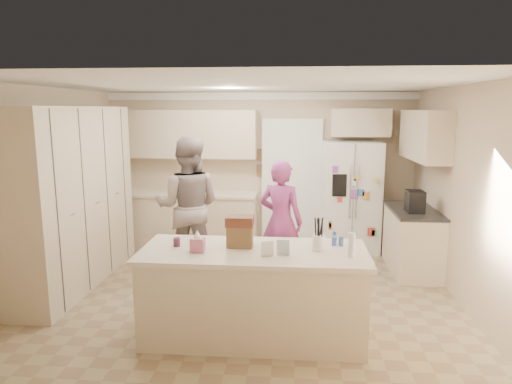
# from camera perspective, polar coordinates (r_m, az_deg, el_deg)

# --- Properties ---
(floor) EXTENTS (5.20, 4.60, 0.02)m
(floor) POSITION_cam_1_polar(r_m,az_deg,el_deg) (5.99, -1.27, -12.55)
(floor) COLOR #93835E
(floor) RESTS_ON ground
(ceiling) EXTENTS (5.20, 4.60, 0.02)m
(ceiling) POSITION_cam_1_polar(r_m,az_deg,el_deg) (5.52, -1.38, 13.37)
(ceiling) COLOR white
(ceiling) RESTS_ON wall_back
(wall_back) EXTENTS (5.20, 0.02, 2.60)m
(wall_back) POSITION_cam_1_polar(r_m,az_deg,el_deg) (7.88, 0.49, 2.92)
(wall_back) COLOR beige
(wall_back) RESTS_ON ground
(wall_front) EXTENTS (5.20, 0.02, 2.60)m
(wall_front) POSITION_cam_1_polar(r_m,az_deg,el_deg) (3.39, -5.57, -7.22)
(wall_front) COLOR beige
(wall_front) RESTS_ON ground
(wall_left) EXTENTS (0.02, 4.60, 2.60)m
(wall_left) POSITION_cam_1_polar(r_m,az_deg,el_deg) (6.43, -25.11, 0.25)
(wall_left) COLOR beige
(wall_left) RESTS_ON ground
(wall_right) EXTENTS (0.02, 4.60, 2.60)m
(wall_right) POSITION_cam_1_polar(r_m,az_deg,el_deg) (5.93, 24.64, -0.50)
(wall_right) COLOR beige
(wall_right) RESTS_ON ground
(crown_back) EXTENTS (5.20, 0.08, 0.12)m
(crown_back) POSITION_cam_1_polar(r_m,az_deg,el_deg) (7.77, 0.47, 11.91)
(crown_back) COLOR white
(crown_back) RESTS_ON wall_back
(pantry_bank) EXTENTS (0.60, 2.60, 2.35)m
(pantry_bank) POSITION_cam_1_polar(r_m,az_deg,el_deg) (6.48, -21.77, -0.57)
(pantry_bank) COLOR beige
(pantry_bank) RESTS_ON floor
(back_base_cab) EXTENTS (2.20, 0.60, 0.88)m
(back_base_cab) POSITION_cam_1_polar(r_m,az_deg,el_deg) (7.91, -8.04, -3.49)
(back_base_cab) COLOR beige
(back_base_cab) RESTS_ON floor
(back_countertop) EXTENTS (2.24, 0.63, 0.04)m
(back_countertop) POSITION_cam_1_polar(r_m,az_deg,el_deg) (7.80, -8.15, -0.23)
(back_countertop) COLOR beige
(back_countertop) RESTS_ON back_base_cab
(back_upper_cab) EXTENTS (2.20, 0.35, 0.80)m
(back_upper_cab) POSITION_cam_1_polar(r_m,az_deg,el_deg) (7.82, -8.11, 7.18)
(back_upper_cab) COLOR beige
(back_upper_cab) RESTS_ON wall_back
(doorway_opening) EXTENTS (0.90, 0.06, 2.10)m
(doorway_opening) POSITION_cam_1_polar(r_m,az_deg,el_deg) (7.87, 4.47, 1.03)
(doorway_opening) COLOR black
(doorway_opening) RESTS_ON floor
(doorway_casing) EXTENTS (1.02, 0.03, 2.22)m
(doorway_casing) POSITION_cam_1_polar(r_m,az_deg,el_deg) (7.83, 4.47, 0.99)
(doorway_casing) COLOR white
(doorway_casing) RESTS_ON floor
(wall_frame_upper) EXTENTS (0.15, 0.02, 0.20)m
(wall_frame_upper) POSITION_cam_1_polar(r_m,az_deg,el_deg) (7.81, 0.62, 4.70)
(wall_frame_upper) COLOR brown
(wall_frame_upper) RESTS_ON wall_back
(wall_frame_lower) EXTENTS (0.15, 0.02, 0.20)m
(wall_frame_lower) POSITION_cam_1_polar(r_m,az_deg,el_deg) (7.84, 0.61, 2.74)
(wall_frame_lower) COLOR brown
(wall_frame_lower) RESTS_ON wall_back
(refrigerator) EXTENTS (0.93, 0.74, 1.80)m
(refrigerator) POSITION_cam_1_polar(r_m,az_deg,el_deg) (7.62, 11.71, -0.59)
(refrigerator) COLOR white
(refrigerator) RESTS_ON floor
(fridge_seam) EXTENTS (0.02, 0.02, 1.78)m
(fridge_seam) POSITION_cam_1_polar(r_m,az_deg,el_deg) (7.28, 12.04, -1.12)
(fridge_seam) COLOR gray
(fridge_seam) RESTS_ON refrigerator
(fridge_dispenser) EXTENTS (0.22, 0.03, 0.35)m
(fridge_dispenser) POSITION_cam_1_polar(r_m,az_deg,el_deg) (7.20, 10.38, 0.83)
(fridge_dispenser) COLOR black
(fridge_dispenser) RESTS_ON refrigerator
(fridge_handle_l) EXTENTS (0.02, 0.02, 0.85)m
(fridge_handle_l) POSITION_cam_1_polar(r_m,az_deg,el_deg) (7.23, 11.70, 0.02)
(fridge_handle_l) COLOR silver
(fridge_handle_l) RESTS_ON refrigerator
(fridge_handle_r) EXTENTS (0.02, 0.02, 0.85)m
(fridge_handle_r) POSITION_cam_1_polar(r_m,az_deg,el_deg) (7.24, 12.49, 0.01)
(fridge_handle_r) COLOR silver
(fridge_handle_r) RESTS_ON refrigerator
(over_fridge_cab) EXTENTS (0.95, 0.35, 0.45)m
(over_fridge_cab) POSITION_cam_1_polar(r_m,az_deg,el_deg) (7.68, 12.89, 8.46)
(over_fridge_cab) COLOR beige
(over_fridge_cab) RESTS_ON wall_back
(right_base_cab) EXTENTS (0.60, 1.20, 0.88)m
(right_base_cab) POSITION_cam_1_polar(r_m,az_deg,el_deg) (6.96, 18.94, -5.89)
(right_base_cab) COLOR beige
(right_base_cab) RESTS_ON floor
(right_countertop) EXTENTS (0.63, 1.24, 0.04)m
(right_countertop) POSITION_cam_1_polar(r_m,az_deg,el_deg) (6.85, 19.08, -2.19)
(right_countertop) COLOR #2D2B28
(right_countertop) RESTS_ON right_base_cab
(right_upper_cab) EXTENTS (0.35, 1.50, 0.70)m
(right_upper_cab) POSITION_cam_1_polar(r_m,az_deg,el_deg) (6.94, 20.28, 6.67)
(right_upper_cab) COLOR beige
(right_upper_cab) RESTS_ON wall_right
(coffee_maker) EXTENTS (0.22, 0.28, 0.30)m
(coffee_maker) POSITION_cam_1_polar(r_m,az_deg,el_deg) (6.62, 19.25, -1.12)
(coffee_maker) COLOR black
(coffee_maker) RESTS_ON right_countertop
(island_base) EXTENTS (2.20, 0.90, 0.88)m
(island_base) POSITION_cam_1_polar(r_m,az_deg,el_deg) (4.79, -0.29, -12.77)
(island_base) COLOR beige
(island_base) RESTS_ON floor
(island_top) EXTENTS (2.28, 0.96, 0.05)m
(island_top) POSITION_cam_1_polar(r_m,az_deg,el_deg) (4.62, -0.30, -7.52)
(island_top) COLOR beige
(island_top) RESTS_ON island_base
(utensil_crock) EXTENTS (0.13, 0.13, 0.15)m
(utensil_crock) POSITION_cam_1_polar(r_m,az_deg,el_deg) (4.63, 7.84, -6.30)
(utensil_crock) COLOR white
(utensil_crock) RESTS_ON island_top
(tissue_box) EXTENTS (0.13, 0.13, 0.14)m
(tissue_box) POSITION_cam_1_polar(r_m,az_deg,el_deg) (4.58, -7.32, -6.54)
(tissue_box) COLOR #BF6A87
(tissue_box) RESTS_ON island_top
(tissue_plume) EXTENTS (0.08, 0.08, 0.08)m
(tissue_plume) POSITION_cam_1_polar(r_m,az_deg,el_deg) (4.55, -7.36, -5.21)
(tissue_plume) COLOR white
(tissue_plume) RESTS_ON tissue_box
(dollhouse_body) EXTENTS (0.26, 0.18, 0.22)m
(dollhouse_body) POSITION_cam_1_polar(r_m,az_deg,el_deg) (4.70, -2.02, -5.53)
(dollhouse_body) COLOR brown
(dollhouse_body) RESTS_ON island_top
(dollhouse_roof) EXTENTS (0.28, 0.20, 0.10)m
(dollhouse_roof) POSITION_cam_1_polar(r_m,az_deg,el_deg) (4.65, -2.03, -3.64)
(dollhouse_roof) COLOR #592D1E
(dollhouse_roof) RESTS_ON dollhouse_body
(jam_jar) EXTENTS (0.07, 0.07, 0.09)m
(jam_jar) POSITION_cam_1_polar(r_m,az_deg,el_deg) (4.79, -9.88, -6.18)
(jam_jar) COLOR #59263F
(jam_jar) RESTS_ON island_top
(greeting_card_a) EXTENTS (0.12, 0.06, 0.16)m
(greeting_card_a) POSITION_cam_1_polar(r_m,az_deg,el_deg) (4.39, 1.43, -7.07)
(greeting_card_a) COLOR white
(greeting_card_a) RESTS_ON island_top
(greeting_card_b) EXTENTS (0.12, 0.05, 0.16)m
(greeting_card_b) POSITION_cam_1_polar(r_m,az_deg,el_deg) (4.43, 3.42, -6.91)
(greeting_card_b) COLOR silver
(greeting_card_b) RESTS_ON island_top
(water_bottle) EXTENTS (0.07, 0.07, 0.24)m
(water_bottle) POSITION_cam_1_polar(r_m,az_deg,el_deg) (4.45, 11.86, -6.50)
(water_bottle) COLOR silver
(water_bottle) RESTS_ON island_top
(shaker_salt) EXTENTS (0.05, 0.05, 0.09)m
(shaker_salt) POSITION_cam_1_polar(r_m,az_deg,el_deg) (4.81, 9.76, -6.08)
(shaker_salt) COLOR #344EA0
(shaker_salt) RESTS_ON island_top
(shaker_pepper) EXTENTS (0.05, 0.05, 0.09)m
(shaker_pepper) POSITION_cam_1_polar(r_m,az_deg,el_deg) (4.82, 10.60, -6.08)
(shaker_pepper) COLOR #344EA0
(shaker_pepper) RESTS_ON island_top
(teen_boy) EXTENTS (0.98, 0.77, 1.95)m
(teen_boy) POSITION_cam_1_polar(r_m,az_deg,el_deg) (6.47, -8.51, -1.76)
(teen_boy) COLOR gray
(teen_boy) RESTS_ON floor
(teen_girl) EXTENTS (0.71, 0.58, 1.66)m
(teen_girl) POSITION_cam_1_polar(r_m,az_deg,el_deg) (6.15, 3.14, -3.68)
(teen_girl) COLOR #B83F95
(teen_girl) RESTS_ON floor
(fridge_magnets) EXTENTS (0.76, 0.02, 1.44)m
(fridge_magnets) POSITION_cam_1_polar(r_m,az_deg,el_deg) (7.27, 12.04, -1.14)
(fridge_magnets) COLOR tan
(fridge_magnets) RESTS_ON refrigerator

